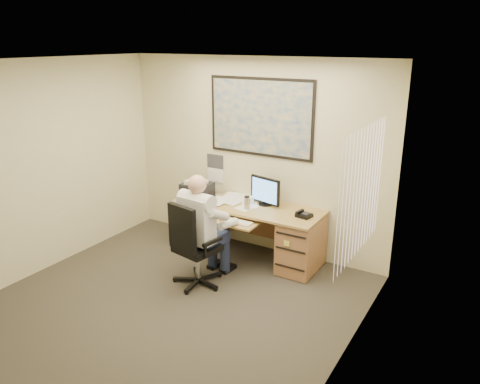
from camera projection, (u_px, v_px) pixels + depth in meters
The scene contains 8 objects.
room_shell at pixel (145, 202), 4.71m from camera, with size 4.00×4.50×2.70m.
desk at pixel (285, 234), 6.21m from camera, with size 1.60×0.97×1.13m.
world_map at pixel (260, 117), 6.31m from camera, with size 1.56×0.03×1.06m, color #1E4C93.
wall_calendar at pixel (215, 168), 6.93m from camera, with size 0.28×0.01×0.42m, color white.
window_blinds at pixel (363, 193), 4.35m from camera, with size 0.06×1.40×1.30m, color white, non-canonical shape.
filing_cabinet at pixel (198, 216), 6.91m from camera, with size 0.53×0.62×0.97m.
office_chair at pixel (196, 262), 5.72m from camera, with size 0.76×0.76×1.08m.
person at pixel (198, 230), 5.67m from camera, with size 0.59×0.84×1.40m, color silver, non-canonical shape.
Camera 1 is at (3.08, -3.34, 2.92)m, focal length 35.00 mm.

